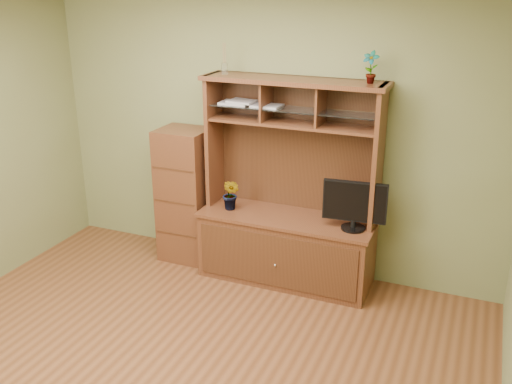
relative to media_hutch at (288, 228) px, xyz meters
The scene contains 8 objects.
room 1.94m from the media_hutch, 99.98° to the right, with size 4.54×4.04×2.74m.
media_hutch is the anchor object (origin of this frame).
monitor 0.73m from the media_hutch, ahead, with size 0.55×0.21×0.44m.
orchid_plant 0.61m from the media_hutch, behind, with size 0.17×0.14×0.31m, color #2C5A1F.
top_plant 1.65m from the media_hutch, ahead, with size 0.14×0.09×0.27m, color #276623.
reed_diffuser 1.63m from the media_hutch, behind, with size 0.06×0.06×0.28m.
magazines 1.21m from the media_hutch, behind, with size 0.58×0.22×0.04m.
side_cabinet 1.11m from the media_hutch, behind, with size 0.48×0.44×1.35m.
Camera 1 is at (1.91, -2.89, 2.70)m, focal length 40.00 mm.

